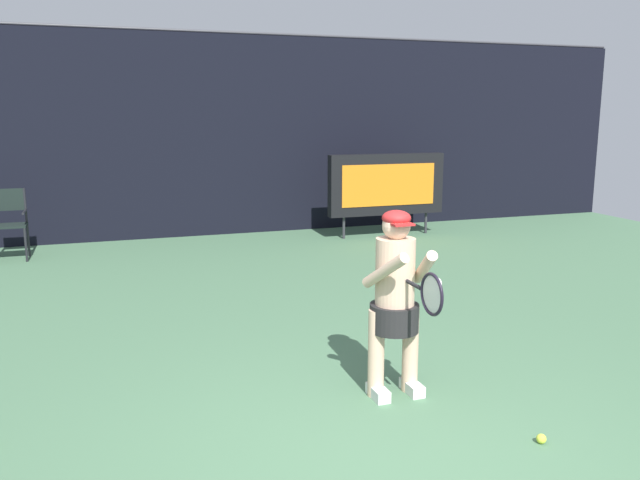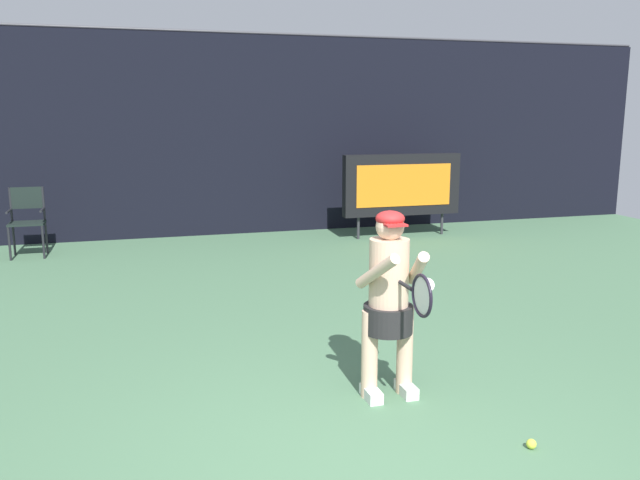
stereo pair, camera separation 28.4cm
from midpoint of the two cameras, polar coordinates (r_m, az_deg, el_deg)
The scene contains 6 objects.
backdrop_screen at distance 12.00m, azimuth -9.20°, elevation 9.02°, with size 18.00×0.12×3.66m.
scoreboard at distance 11.82m, azimuth 7.91°, elevation 4.83°, with size 2.20×0.21×1.50m.
umpire_chair at distance 11.05m, azimuth -23.74°, elevation 1.84°, with size 0.52×0.44×1.08m.
tennis_player at distance 5.10m, azimuth 7.70°, elevation -4.98°, with size 0.53×0.61×1.49m.
tennis_racket at distance 4.63m, azimuth 10.59°, elevation -4.78°, with size 0.03×0.60×0.31m.
tennis_ball_loose at distance 4.82m, azimuth 19.80°, elevation -16.56°, with size 0.07×0.07×0.07m.
Camera 2 is at (-1.35, -3.44, 2.22)m, focal length 36.33 mm.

